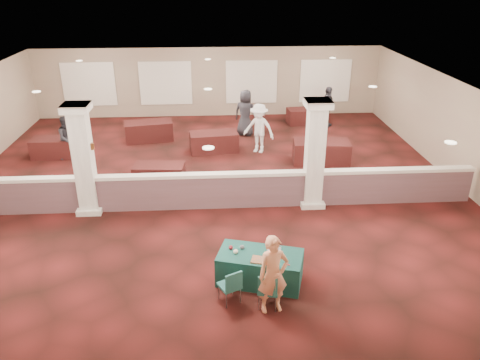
{
  "coord_description": "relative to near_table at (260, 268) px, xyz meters",
  "views": [
    {
      "loc": [
        0.08,
        -13.81,
        6.47
      ],
      "look_at": [
        0.83,
        -2.0,
        1.09
      ],
      "focal_mm": 35.0,
      "sensor_mm": 36.0,
      "label": 1
    }
  ],
  "objects": [
    {
      "name": "scissors",
      "position": [
        0.53,
        -0.44,
        0.36
      ],
      "size": [
        0.12,
        0.06,
        0.01
      ],
      "primitive_type": "cube",
      "rotation": [
        0.0,
        0.0,
        -0.29
      ],
      "color": "#AE121A",
      "rests_on": "near_table"
    },
    {
      "name": "wall_front",
      "position": [
        -1.08,
        -2.85,
        1.24
      ],
      "size": [
        16.0,
        0.04,
        3.2
      ],
      "primitive_type": "cube",
      "color": "gray",
      "rests_on": "ground"
    },
    {
      "name": "column_right",
      "position": [
        1.92,
        3.65,
        1.28
      ],
      "size": [
        0.72,
        0.72,
        3.2
      ],
      "color": "beige",
      "rests_on": "ground"
    },
    {
      "name": "attendee_d",
      "position": [
        0.42,
        10.18,
        0.61
      ],
      "size": [
        1.08,
        0.85,
        1.93
      ],
      "primitive_type": "imported",
      "rotation": [
        0.0,
        0.0,
        2.73
      ],
      "color": "black",
      "rests_on": "ground"
    },
    {
      "name": "sconce_left",
      "position": [
        -4.86,
        3.65,
        1.64
      ],
      "size": [
        0.12,
        0.12,
        0.18
      ],
      "color": "brown",
      "rests_on": "column_left"
    },
    {
      "name": "screen_glow",
      "position": [
        0.3,
        -0.03,
        0.47
      ],
      "size": [
        0.28,
        0.09,
        0.19
      ],
      "primitive_type": "cube",
      "rotation": [
        0.0,
        0.0,
        -0.29
      ],
      "color": "#AFBCD2",
      "rests_on": "near_table"
    },
    {
      "name": "near_table",
      "position": [
        0.0,
        0.0,
        0.0
      ],
      "size": [
        2.04,
        1.41,
        0.71
      ],
      "primitive_type": "cube",
      "rotation": [
        0.0,
        0.0,
        -0.29
      ],
      "color": "#0D3227",
      "rests_on": "ground"
    },
    {
      "name": "far_table_front_center",
      "position": [
        -2.75,
        5.45,
        -0.03
      ],
      "size": [
        1.69,
        0.96,
        0.66
      ],
      "primitive_type": "cube",
      "rotation": [
        0.0,
        0.0,
        -0.09
      ],
      "color": "black",
      "rests_on": "ground"
    },
    {
      "name": "conf_chair_main",
      "position": [
        0.07,
        -0.94,
        0.14
      ],
      "size": [
        0.51,
        0.51,
        0.84
      ],
      "rotation": [
        0.0,
        0.0,
        -0.25
      ],
      "color": "#1B5043",
      "rests_on": "ground"
    },
    {
      "name": "ceiling",
      "position": [
        -1.08,
        5.15,
        2.84
      ],
      "size": [
        16.0,
        16.0,
        0.02
      ],
      "primitive_type": "cube",
      "color": "silver",
      "rests_on": "wall_back"
    },
    {
      "name": "far_table_back_left",
      "position": [
        -3.58,
        9.81,
        0.03
      ],
      "size": [
        2.04,
        1.27,
        0.77
      ],
      "primitive_type": "cube",
      "rotation": [
        0.0,
        0.0,
        0.18
      ],
      "color": "black",
      "rests_on": "ground"
    },
    {
      "name": "sconce_right",
      "position": [
        -4.3,
        3.65,
        1.64
      ],
      "size": [
        0.12,
        0.12,
        0.18
      ],
      "color": "brown",
      "rests_on": "column_left"
    },
    {
      "name": "attendee_c",
      "position": [
        4.12,
        11.15,
        0.54
      ],
      "size": [
        1.05,
        1.13,
        1.79
      ],
      "primitive_type": "imported",
      "rotation": [
        0.0,
        0.0,
        0.88
      ],
      "color": "black",
      "rests_on": "ground"
    },
    {
      "name": "yarn_cream",
      "position": [
        -0.54,
        0.06,
        0.41
      ],
      "size": [
        0.11,
        0.11,
        0.11
      ],
      "primitive_type": "sphere",
      "color": "beige",
      "rests_on": "near_table"
    },
    {
      "name": "far_table_back_center",
      "position": [
        -0.93,
        8.35,
        0.01
      ],
      "size": [
        1.91,
        1.11,
        0.74
      ],
      "primitive_type": "cube",
      "rotation": [
        0.0,
        0.0,
        0.12
      ],
      "color": "black",
      "rests_on": "ground"
    },
    {
      "name": "knitting",
      "position": [
        -0.02,
        -0.25,
        0.37
      ],
      "size": [
        0.46,
        0.39,
        0.03
      ],
      "primitive_type": "cube",
      "rotation": [
        0.0,
        0.0,
        -0.29
      ],
      "color": "#B85A1D",
      "rests_on": "near_table"
    },
    {
      "name": "yarn_grey",
      "position": [
        -0.39,
        0.24,
        0.41
      ],
      "size": [
        0.1,
        0.1,
        0.1
      ],
      "primitive_type": "sphere",
      "color": "#4B4C51",
      "rests_on": "near_table"
    },
    {
      "name": "column_left",
      "position": [
        -4.58,
        3.65,
        1.28
      ],
      "size": [
        0.72,
        0.72,
        3.2
      ],
      "color": "beige",
      "rests_on": "ground"
    },
    {
      "name": "laptop_base",
      "position": [
        0.27,
        -0.13,
        0.36
      ],
      "size": [
        0.37,
        0.31,
        0.02
      ],
      "primitive_type": "cube",
      "rotation": [
        0.0,
        0.0,
        -0.29
      ],
      "color": "silver",
      "rests_on": "near_table"
    },
    {
      "name": "woman",
      "position": [
        0.15,
        -0.99,
        0.51
      ],
      "size": [
        0.69,
        0.53,
        1.73
      ],
      "primitive_type": "imported",
      "rotation": [
        0.0,
        0.0,
        0.2
      ],
      "color": "#FAA96C",
      "rests_on": "ground"
    },
    {
      "name": "laptop_screen",
      "position": [
        0.3,
        -0.02,
        0.48
      ],
      "size": [
        0.31,
        0.1,
        0.21
      ],
      "primitive_type": "cube",
      "rotation": [
        0.0,
        0.0,
        -0.29
      ],
      "color": "silver",
      "rests_on": "near_table"
    },
    {
      "name": "wall_right",
      "position": [
        6.92,
        5.15,
        1.24
      ],
      "size": [
        0.04,
        16.0,
        3.2
      ],
      "primitive_type": "cube",
      "color": "gray",
      "rests_on": "ground"
    },
    {
      "name": "conf_chair_side",
      "position": [
        -0.68,
        -0.73,
        0.13
      ],
      "size": [
        0.55,
        0.55,
        0.82
      ],
      "rotation": [
        0.0,
        0.0,
        0.47
      ],
      "color": "#1B5043",
      "rests_on": "ground"
    },
    {
      "name": "wall_back",
      "position": [
        -1.08,
        13.15,
        1.24
      ],
      "size": [
        16.0,
        0.04,
        3.2
      ],
      "primitive_type": "cube",
      "color": "gray",
      "rests_on": "ground"
    },
    {
      "name": "attendee_b",
      "position": [
        0.78,
        8.15,
        0.59
      ],
      "size": [
        1.33,
        1.05,
        1.89
      ],
      "primitive_type": "imported",
      "rotation": [
        0.0,
        0.0,
        -0.48
      ],
      "color": "silver",
      "rests_on": "ground"
    },
    {
      "name": "partition_wall",
      "position": [
        -1.08,
        3.65,
        0.21
      ],
      "size": [
        15.6,
        0.28,
        1.1
      ],
      "color": "brown",
      "rests_on": "ground"
    },
    {
      "name": "yarn_red",
      "position": [
        -0.64,
        0.24,
        0.4
      ],
      "size": [
        0.1,
        0.1,
        0.1
      ],
      "primitive_type": "sphere",
      "color": "#5D1218",
      "rests_on": "near_table"
    },
    {
      "name": "attendee_a",
      "position": [
        -6.27,
        7.91,
        0.45
      ],
      "size": [
        0.88,
        0.81,
        1.62
      ],
      "primitive_type": "imported",
      "rotation": [
        0.0,
        0.0,
        0.65
      ],
      "color": "black",
      "rests_on": "ground"
    },
    {
      "name": "ground",
      "position": [
        -1.08,
        5.15,
        -0.36
      ],
      "size": [
        16.0,
        16.0,
        0.0
      ],
      "primitive_type": "plane",
      "color": "#481312",
      "rests_on": "ground"
    },
    {
      "name": "far_table_front_right",
      "position": [
        2.94,
        6.93,
        0.05
      ],
      "size": [
        2.08,
        1.18,
        0.81
      ],
      "primitive_type": "cube",
      "rotation": [
        0.0,
        0.0,
        -0.09
      ],
      "color": "black",
      "rests_on": "ground"
    },
    {
      "name": "far_table_back_right",
      "position": [
        3.3,
        11.65,
        -0.02
      ],
      "size": [
        1.74,
        0.99,
        0.68
      ],
      "primitive_type": "cube",
      "rotation": [
        0.0,
        0.0,
        0.1
      ],
      "color": "black",
      "rests_on": "ground"
    },
    {
      "name": "far_table_front_left",
      "position": [
        -6.8,
        8.15,
        0.0
      ],
      "size": [
        1.77,
        0.9,
        0.71
      ],
      "primitive_type": "cube",
      "rotation": [
        0.0,
        0.0,
        0.01
      ],
      "color": "black",
      "rests_on": "ground"
    }
  ]
}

